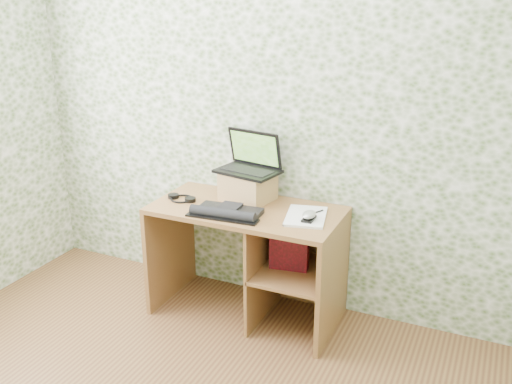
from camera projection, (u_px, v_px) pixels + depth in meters
The scene contains 10 objects.
wall_back at pixel (266, 112), 3.66m from camera, with size 3.50×3.50×0.00m, color silver.
desk at pixel (259, 247), 3.67m from camera, with size 1.20×0.60×0.75m.
riser at pixel (248, 186), 3.70m from camera, with size 0.31×0.25×0.18m, color #9A7245.
laptop at pixel (250, 162), 3.68m from camera, with size 0.43×0.34×0.26m.
keyboard at pixel (227, 212), 3.46m from camera, with size 0.46×0.26×0.06m.
headphones at pixel (182, 198), 3.72m from camera, with size 0.21×0.16×0.03m.
notepad at pixel (306, 216), 3.43m from camera, with size 0.23×0.33×0.02m, color silver.
mouse at pixel (309, 217), 3.35m from camera, with size 0.07×0.12×0.04m, color #B9B9BB.
pen at pixel (313, 213), 3.45m from camera, with size 0.01×0.01×0.16m, color black.
red_box at pixel (289, 248), 3.54m from camera, with size 0.24×0.08×0.29m, color maroon.
Camera 1 is at (1.43, -1.57, 2.06)m, focal length 40.00 mm.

